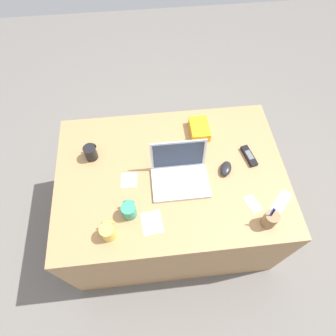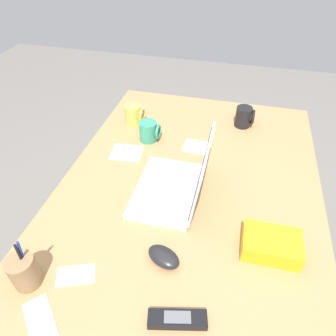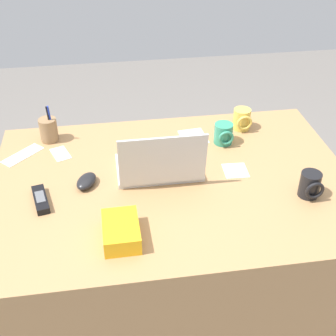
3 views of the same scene
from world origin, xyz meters
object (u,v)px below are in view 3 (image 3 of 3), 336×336
at_px(snack_bag, 121,231).
at_px(coffee_mug_white, 242,119).
at_px(pen_holder, 49,130).
at_px(computer_mouse, 86,181).
at_px(cordless_phone, 41,199).
at_px(coffee_mug_spare, 310,185).
at_px(laptop, 160,165).
at_px(coffee_mug_tall, 224,134).

bearing_deg(snack_bag, coffee_mug_white, -132.83).
distance_m(pen_holder, snack_bag, 0.70).
distance_m(coffee_mug_white, pen_holder, 0.84).
relative_size(computer_mouse, cordless_phone, 0.68).
height_order(coffee_mug_spare, cordless_phone, coffee_mug_spare).
bearing_deg(laptop, computer_mouse, 4.43).
bearing_deg(cordless_phone, coffee_mug_white, -154.91).
bearing_deg(computer_mouse, coffee_mug_white, -130.33).
distance_m(laptop, snack_bag, 0.37).
relative_size(coffee_mug_spare, cordless_phone, 0.61).
relative_size(coffee_mug_spare, pen_holder, 0.56).
xyz_separation_m(coffee_mug_tall, cordless_phone, (0.74, 0.29, -0.03)).
distance_m(computer_mouse, coffee_mug_tall, 0.62).
distance_m(computer_mouse, pen_holder, 0.38).
bearing_deg(laptop, snack_bag, 62.43).
height_order(computer_mouse, coffee_mug_white, coffee_mug_white).
xyz_separation_m(coffee_mug_tall, snack_bag, (0.47, 0.52, -0.01)).
bearing_deg(coffee_mug_white, cordless_phone, 25.09).
bearing_deg(coffee_mug_white, snack_bag, 47.17).
distance_m(laptop, pen_holder, 0.54).
distance_m(coffee_mug_spare, cordless_phone, 0.96).
bearing_deg(snack_bag, coffee_mug_tall, -132.10).
bearing_deg(computer_mouse, pen_holder, -41.46).
relative_size(cordless_phone, pen_holder, 0.91).
bearing_deg(coffee_mug_spare, pen_holder, -29.35).
xyz_separation_m(coffee_mug_white, pen_holder, (0.84, -0.03, 0.00)).
distance_m(laptop, computer_mouse, 0.28).
xyz_separation_m(coffee_mug_white, cordless_phone, (0.85, 0.40, -0.03)).
distance_m(laptop, cordless_phone, 0.45).
distance_m(coffee_mug_white, coffee_mug_tall, 0.15).
bearing_deg(coffee_mug_tall, pen_holder, -10.37).
height_order(coffee_mug_spare, pen_holder, pen_holder).
height_order(laptop, snack_bag, laptop).
bearing_deg(laptop, pen_holder, -37.01).
relative_size(coffee_mug_white, pen_holder, 0.55).
bearing_deg(coffee_mug_white, laptop, 36.17).
bearing_deg(snack_bag, pen_holder, -68.01).
distance_m(coffee_mug_white, cordless_phone, 0.94).
relative_size(coffee_mug_white, coffee_mug_tall, 1.03).
height_order(laptop, coffee_mug_tall, laptop).
xyz_separation_m(computer_mouse, pen_holder, (0.15, -0.35, 0.03)).
height_order(laptop, coffee_mug_spare, laptop).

